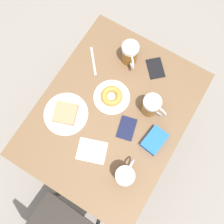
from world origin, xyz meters
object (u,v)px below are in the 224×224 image
at_px(plate_with_donut, 112,97).
at_px(beer_mug_center, 125,175).
at_px(plate_with_cake, 66,114).
at_px(blue_pouch, 154,140).
at_px(napkin_folded, 92,151).
at_px(passport_far_edge, 127,128).
at_px(passport_near_edge, 155,68).
at_px(beer_mug_right, 130,54).
at_px(beer_mug_left, 151,106).
at_px(fork, 93,61).

distance_m(plate_with_donut, beer_mug_center, 0.44).
height_order(plate_with_cake, blue_pouch, blue_pouch).
height_order(beer_mug_center, blue_pouch, beer_mug_center).
bearing_deg(napkin_folded, plate_with_cake, -22.89).
bearing_deg(passport_far_edge, plate_with_donut, -34.03).
bearing_deg(passport_near_edge, passport_far_edge, 95.17).
relative_size(beer_mug_center, napkin_folded, 0.78).
bearing_deg(beer_mug_right, beer_mug_center, 117.95).
bearing_deg(beer_mug_left, blue_pouch, 126.72).
bearing_deg(napkin_folded, plate_with_donut, -78.29).
xyz_separation_m(beer_mug_left, beer_mug_right, (0.25, -0.21, 0.00)).
bearing_deg(beer_mug_left, fork, -11.74).
xyz_separation_m(beer_mug_center, napkin_folded, (0.21, -0.02, -0.07)).
distance_m(beer_mug_center, blue_pouch, 0.25).
xyz_separation_m(passport_near_edge, blue_pouch, (-0.20, 0.38, 0.02)).
bearing_deg(passport_near_edge, blue_pouch, 117.38).
bearing_deg(napkin_folded, blue_pouch, -139.66).
height_order(beer_mug_right, passport_near_edge, beer_mug_right).
relative_size(plate_with_donut, beer_mug_center, 1.44).
bearing_deg(fork, passport_far_edge, 146.42).
height_order(beer_mug_left, passport_far_edge, beer_mug_left).
xyz_separation_m(beer_mug_right, napkin_folded, (-0.10, 0.57, -0.07)).
distance_m(plate_with_donut, beer_mug_right, 0.26).
bearing_deg(blue_pouch, beer_mug_center, 79.27).
height_order(napkin_folded, fork, same).
bearing_deg(fork, beer_mug_right, -145.77).
height_order(fork, passport_near_edge, passport_near_edge).
bearing_deg(blue_pouch, passport_near_edge, -62.62).
bearing_deg(blue_pouch, beer_mug_right, -44.31).
relative_size(beer_mug_center, blue_pouch, 0.97).
bearing_deg(plate_with_cake, blue_pouch, -166.06).
bearing_deg(passport_far_edge, beer_mug_right, -61.60).
distance_m(passport_far_edge, blue_pouch, 0.16).
bearing_deg(plate_with_cake, passport_near_edge, -120.31).
distance_m(beer_mug_right, blue_pouch, 0.50).
distance_m(beer_mug_center, napkin_folded, 0.22).
relative_size(napkin_folded, blue_pouch, 1.24).
bearing_deg(plate_with_cake, fork, -82.97).
bearing_deg(napkin_folded, passport_near_edge, -95.87).
relative_size(plate_with_cake, napkin_folded, 1.34).
distance_m(plate_with_cake, beer_mug_right, 0.49).
distance_m(beer_mug_center, beer_mug_right, 0.67).
xyz_separation_m(beer_mug_center, fork, (0.49, -0.47, -0.07)).
bearing_deg(passport_near_edge, beer_mug_right, 10.33).
distance_m(napkin_folded, passport_far_edge, 0.22).
xyz_separation_m(beer_mug_right, passport_near_edge, (-0.16, -0.03, -0.07)).
distance_m(plate_with_donut, passport_far_edge, 0.20).
relative_size(fork, passport_near_edge, 0.96).
relative_size(plate_with_donut, fork, 1.41).
relative_size(beer_mug_left, passport_far_edge, 1.00).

